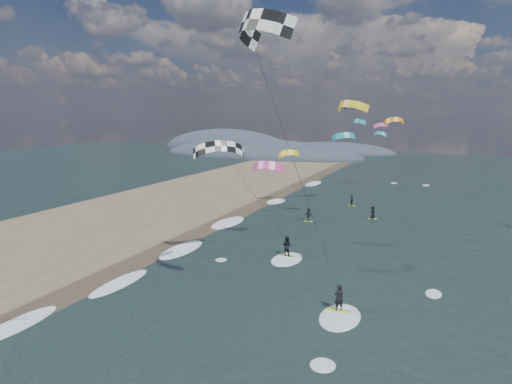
% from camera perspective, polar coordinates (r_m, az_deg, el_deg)
% --- Properties ---
extents(ground, '(260.00, 260.00, 0.00)m').
position_cam_1_polar(ground, '(26.17, -9.50, -20.08)').
color(ground, black).
rests_on(ground, ground).
extents(sand_strip, '(26.00, 240.00, 0.00)m').
position_cam_1_polar(sand_strip, '(48.45, -26.88, -6.46)').
color(sand_strip, brown).
rests_on(sand_strip, ground).
extents(wet_sand_strip, '(3.00, 240.00, 0.00)m').
position_cam_1_polar(wet_sand_strip, '(40.09, -15.90, -9.14)').
color(wet_sand_strip, '#382D23').
rests_on(wet_sand_strip, ground).
extents(coastal_hills, '(80.00, 41.00, 15.00)m').
position_cam_1_polar(coastal_hills, '(139.54, -0.10, 5.22)').
color(coastal_hills, '#3D4756').
rests_on(coastal_hills, ground).
extents(kitesurfer_near_a, '(7.93, 9.58, 18.78)m').
position_cam_1_polar(kitesurfer_near_a, '(23.78, 1.43, 13.96)').
color(kitesurfer_near_a, '#BFE528').
rests_on(kitesurfer_near_a, ground).
extents(kitesurfer_near_b, '(7.30, 9.26, 11.83)m').
position_cam_1_polar(kitesurfer_near_b, '(35.68, -1.80, 1.47)').
color(kitesurfer_near_b, '#BFE528').
rests_on(kitesurfer_near_b, ground).
extents(far_kitesurfers, '(8.11, 11.78, 1.75)m').
position_cam_1_polar(far_kitesurfers, '(55.11, 10.47, -2.57)').
color(far_kitesurfers, '#BFE528').
rests_on(far_kitesurfers, ground).
extents(bg_kite_field, '(15.10, 74.69, 7.79)m').
position_cam_1_polar(bg_kite_field, '(72.20, 13.70, 8.58)').
color(bg_kite_field, orange).
rests_on(bg_kite_field, ground).
extents(shoreline_surf, '(2.40, 79.40, 0.11)m').
position_cam_1_polar(shoreline_surf, '(42.92, -10.54, -7.58)').
color(shoreline_surf, white).
rests_on(shoreline_surf, ground).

